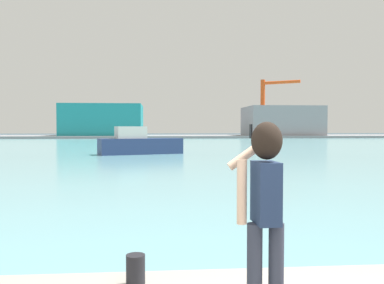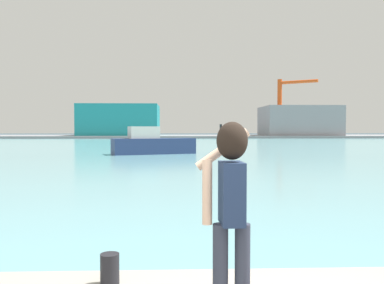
# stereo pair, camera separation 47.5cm
# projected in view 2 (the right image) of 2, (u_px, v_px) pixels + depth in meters

# --- Properties ---
(ground_plane) EXTENTS (220.00, 220.00, 0.00)m
(ground_plane) POSITION_uv_depth(u_px,v_px,m) (181.00, 145.00, 52.81)
(ground_plane) COLOR #334751
(harbor_water) EXTENTS (140.00, 100.00, 0.02)m
(harbor_water) POSITION_uv_depth(u_px,v_px,m) (181.00, 144.00, 54.80)
(harbor_water) COLOR #6BA8B2
(harbor_water) RESTS_ON ground_plane
(far_shore_dock) EXTENTS (140.00, 20.00, 0.51)m
(far_shore_dock) POSITION_uv_depth(u_px,v_px,m) (179.00, 136.00, 94.74)
(far_shore_dock) COLOR gray
(far_shore_dock) RESTS_ON ground_plane
(person_photographer) EXTENTS (0.53, 0.55, 1.74)m
(person_photographer) POSITION_uv_depth(u_px,v_px,m) (230.00, 197.00, 3.65)
(person_photographer) COLOR #2D3342
(person_photographer) RESTS_ON quay_promenade
(harbor_bollard) EXTENTS (0.20, 0.20, 0.33)m
(harbor_bollard) POSITION_uv_depth(u_px,v_px,m) (110.00, 269.00, 4.36)
(harbor_bollard) COLOR black
(harbor_bollard) RESTS_ON quay_promenade
(boat_moored) EXTENTS (7.29, 4.13, 2.36)m
(boat_moored) POSITION_uv_depth(u_px,v_px,m) (152.00, 144.00, 34.77)
(boat_moored) COLOR navy
(boat_moored) RESTS_ON harbor_water
(warehouse_left) EXTENTS (17.66, 13.86, 7.01)m
(warehouse_left) POSITION_uv_depth(u_px,v_px,m) (120.00, 120.00, 93.96)
(warehouse_left) COLOR teal
(warehouse_left) RESTS_ON far_shore_dock
(warehouse_right) EXTENTS (16.58, 13.48, 6.66)m
(warehouse_right) POSITION_uv_depth(u_px,v_px,m) (299.00, 121.00, 94.06)
(warehouse_right) COLOR gray
(warehouse_right) RESTS_ON far_shore_dock
(port_crane) EXTENTS (7.77, 5.32, 12.61)m
(port_crane) POSITION_uv_depth(u_px,v_px,m) (284.00, 101.00, 90.62)
(port_crane) COLOR #D84C19
(port_crane) RESTS_ON far_shore_dock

